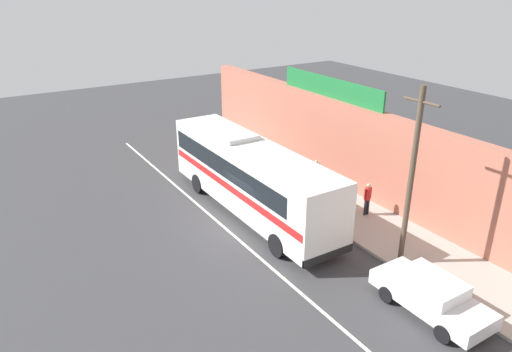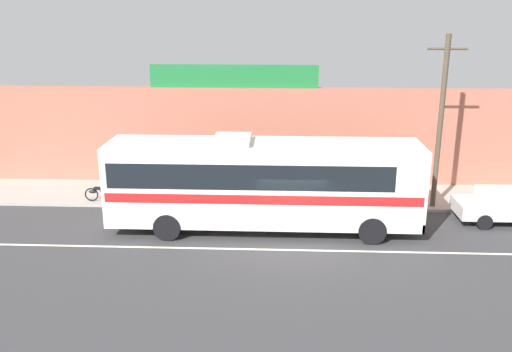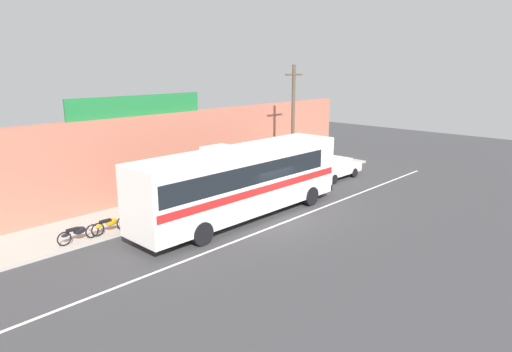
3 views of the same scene
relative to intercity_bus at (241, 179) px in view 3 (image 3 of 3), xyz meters
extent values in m
plane|color=#3A3A3D|center=(1.18, -1.13, -2.07)|extent=(70.00, 70.00, 0.00)
cube|color=#A8A399|center=(1.18, 4.07, -2.00)|extent=(30.00, 3.60, 0.14)
cube|color=#B26651|center=(1.18, 6.22, 0.33)|extent=(30.00, 0.70, 4.80)
cube|color=#1E7538|center=(-1.56, 6.22, 3.28)|extent=(8.13, 0.12, 1.10)
cube|color=silver|center=(1.18, -1.93, -2.06)|extent=(30.00, 0.14, 0.01)
cube|color=white|center=(0.09, 0.00, -0.07)|extent=(12.05, 2.55, 3.10)
cube|color=black|center=(-0.40, 0.00, 0.48)|extent=(10.61, 2.57, 0.96)
cube|color=red|center=(0.09, 0.00, -0.37)|extent=(11.81, 2.56, 0.36)
cube|color=black|center=(6.08, 0.00, 0.38)|extent=(0.04, 2.29, 1.40)
cube|color=black|center=(6.07, 0.00, -1.44)|extent=(0.12, 2.55, 0.36)
cube|color=silver|center=(-1.12, 0.00, 1.60)|extent=(1.40, 1.78, 0.24)
cylinder|color=black|center=(4.18, 1.18, -1.55)|extent=(1.04, 0.32, 1.04)
cylinder|color=black|center=(4.18, -1.18, -1.55)|extent=(1.04, 0.32, 1.04)
cylinder|color=black|center=(-3.53, 1.18, -1.55)|extent=(1.04, 0.32, 1.04)
cylinder|color=black|center=(-3.53, -1.18, -1.55)|extent=(1.04, 0.32, 1.04)
cube|color=silver|center=(10.13, 1.28, -1.46)|extent=(4.27, 1.78, 0.56)
cube|color=silver|center=(10.03, 1.28, -0.94)|extent=(2.22, 1.60, 0.48)
cube|color=black|center=(10.85, 1.28, -0.97)|extent=(0.21, 1.50, 0.34)
cylinder|color=black|center=(11.36, 2.12, -1.76)|extent=(0.62, 0.20, 0.62)
cylinder|color=black|center=(11.36, 0.44, -1.76)|extent=(0.62, 0.20, 0.62)
cylinder|color=black|center=(8.89, 2.12, -1.76)|extent=(0.62, 0.20, 0.62)
cylinder|color=black|center=(8.89, 0.44, -1.76)|extent=(0.62, 0.20, 0.62)
cylinder|color=brown|center=(7.44, 2.74, 1.75)|extent=(0.22, 0.22, 7.36)
cylinder|color=brown|center=(7.44, 2.74, 4.83)|extent=(1.60, 0.10, 0.10)
torus|color=black|center=(-6.50, 2.67, -1.62)|extent=(0.62, 0.06, 0.62)
torus|color=black|center=(-7.74, 2.67, -1.62)|extent=(0.62, 0.06, 0.62)
cylinder|color=silver|center=(-6.58, 2.67, -1.32)|extent=(0.34, 0.04, 0.65)
cylinder|color=silver|center=(-6.68, 2.67, -1.00)|extent=(0.03, 0.56, 0.03)
ellipsoid|color=black|center=(-7.06, 2.67, -1.44)|extent=(0.56, 0.22, 0.34)
cube|color=black|center=(-7.34, 2.67, -1.32)|extent=(0.52, 0.20, 0.10)
ellipsoid|color=black|center=(-7.68, 2.67, -1.48)|extent=(0.36, 0.14, 0.16)
torus|color=black|center=(-5.03, 2.65, -1.62)|extent=(0.62, 0.06, 0.62)
torus|color=black|center=(-6.25, 2.65, -1.62)|extent=(0.62, 0.06, 0.62)
cylinder|color=silver|center=(-5.11, 2.65, -1.32)|extent=(0.34, 0.04, 0.65)
cylinder|color=silver|center=(-5.21, 2.65, -1.00)|extent=(0.03, 0.56, 0.03)
ellipsoid|color=orange|center=(-5.58, 2.65, -1.44)|extent=(0.56, 0.22, 0.34)
cube|color=black|center=(-5.86, 2.65, -1.32)|extent=(0.52, 0.20, 0.10)
ellipsoid|color=orange|center=(-6.19, 2.65, -1.48)|extent=(0.36, 0.14, 0.16)
torus|color=black|center=(-3.46, 2.89, -1.62)|extent=(0.62, 0.06, 0.62)
torus|color=black|center=(-4.72, 2.89, -1.62)|extent=(0.62, 0.06, 0.62)
cylinder|color=silver|center=(-3.54, 2.89, -1.32)|extent=(0.34, 0.04, 0.65)
cylinder|color=silver|center=(-3.64, 2.89, -1.00)|extent=(0.03, 0.56, 0.03)
ellipsoid|color=#1E51B2|center=(-4.03, 2.89, -1.44)|extent=(0.56, 0.22, 0.34)
cube|color=black|center=(-4.32, 2.89, -1.32)|extent=(0.52, 0.20, 0.10)
ellipsoid|color=#1E51B2|center=(-4.66, 2.89, -1.48)|extent=(0.36, 0.14, 0.16)
cylinder|color=black|center=(-0.36, 4.58, -1.53)|extent=(0.13, 0.13, 0.79)
cylinder|color=black|center=(-0.36, 4.40, -1.53)|extent=(0.13, 0.13, 0.79)
cylinder|color=#23519E|center=(-0.36, 4.49, -0.85)|extent=(0.30, 0.30, 0.59)
sphere|color=tan|center=(-0.36, 4.49, -0.41)|extent=(0.21, 0.21, 0.21)
cylinder|color=#23519E|center=(-0.36, 4.69, -0.82)|extent=(0.08, 0.08, 0.54)
cylinder|color=#23519E|center=(-0.36, 4.29, -0.82)|extent=(0.08, 0.08, 0.54)
cylinder|color=black|center=(3.58, 4.64, -1.52)|extent=(0.13, 0.13, 0.82)
cylinder|color=black|center=(3.58, 4.46, -1.52)|extent=(0.13, 0.13, 0.82)
cylinder|color=red|center=(3.58, 4.55, -0.80)|extent=(0.30, 0.30, 0.61)
sphere|color=tan|center=(3.58, 4.55, -0.36)|extent=(0.22, 0.22, 0.22)
cylinder|color=red|center=(3.58, 4.75, -0.77)|extent=(0.08, 0.08, 0.56)
cylinder|color=red|center=(3.58, 4.35, -0.77)|extent=(0.08, 0.08, 0.56)
camera|label=1|loc=(18.59, -11.32, 9.04)|focal=33.58mm
camera|label=2|loc=(0.74, -20.56, 6.36)|focal=38.89mm
camera|label=3|loc=(-15.05, -15.15, 5.41)|focal=31.58mm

